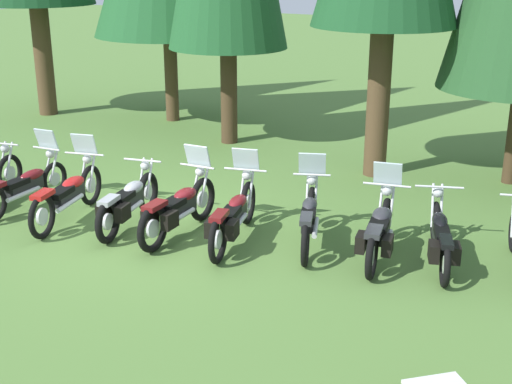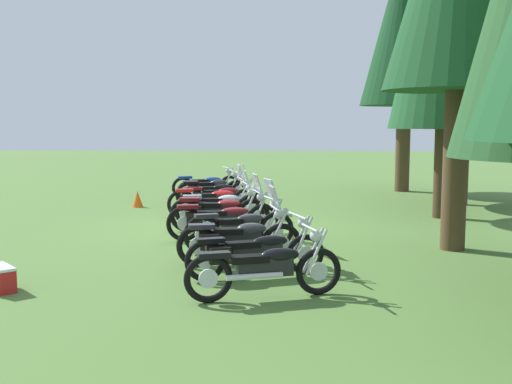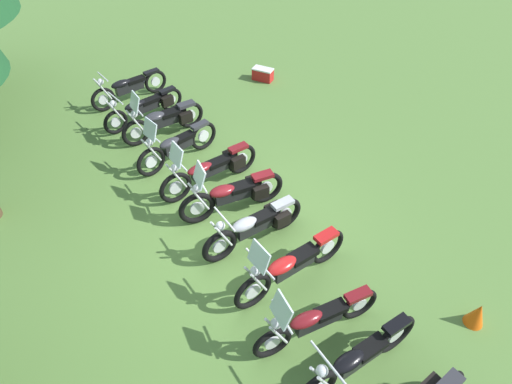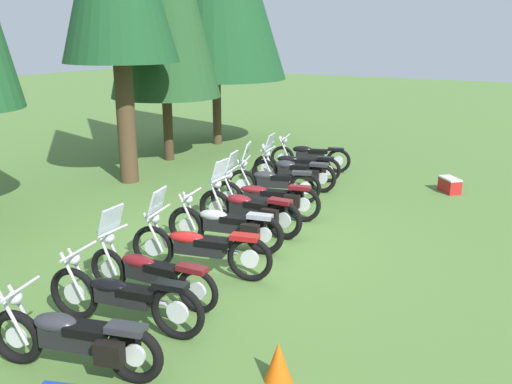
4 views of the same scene
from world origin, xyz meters
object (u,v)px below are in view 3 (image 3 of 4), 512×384
at_px(motorcycle_2, 357,359).
at_px(motorcycle_10, 145,106).
at_px(motorcycle_5, 255,225).
at_px(motorcycle_3, 316,319).
at_px(motorcycle_4, 291,265).
at_px(motorcycle_11, 129,87).
at_px(motorcycle_7, 211,169).
at_px(motorcycle_6, 233,194).
at_px(picnic_cooler, 263,74).
at_px(motorcycle_9, 164,119).
at_px(motorcycle_8, 176,145).
at_px(traffic_cone, 477,314).

xyz_separation_m(motorcycle_2, motorcycle_10, (8.02, 1.52, -0.03)).
relative_size(motorcycle_2, motorcycle_10, 1.04).
height_order(motorcycle_5, motorcycle_10, motorcycle_5).
distance_m(motorcycle_3, motorcycle_4, 1.10).
bearing_deg(motorcycle_11, motorcycle_7, 86.65).
xyz_separation_m(motorcycle_2, motorcycle_6, (3.97, 0.52, 0.03)).
xyz_separation_m(motorcycle_11, picnic_cooler, (-0.20, -3.91, -0.26)).
distance_m(motorcycle_2, motorcycle_5, 3.04).
xyz_separation_m(motorcycle_5, motorcycle_11, (6.14, 1.34, -0.01)).
height_order(motorcycle_9, picnic_cooler, motorcycle_9).
bearing_deg(motorcycle_4, motorcycle_11, -91.97).
xyz_separation_m(motorcycle_4, picnic_cooler, (7.06, -2.34, -0.30)).
xyz_separation_m(motorcycle_3, motorcycle_8, (5.21, 0.92, 0.02)).
xyz_separation_m(motorcycle_8, motorcycle_10, (2.01, 0.33, -0.05)).
bearing_deg(motorcycle_7, motorcycle_2, 84.10).
relative_size(motorcycle_4, motorcycle_11, 1.08).
distance_m(motorcycle_5, traffic_cone, 4.04).
relative_size(motorcycle_6, picnic_cooler, 3.48).
bearing_deg(motorcycle_10, motorcycle_8, 79.45).
xyz_separation_m(motorcycle_7, traffic_cone, (-4.88, -3.01, -0.24)).
relative_size(motorcycle_2, motorcycle_6, 1.00).
bearing_deg(motorcycle_9, motorcycle_4, 89.59).
xyz_separation_m(motorcycle_4, motorcycle_6, (2.08, 0.33, 0.00)).
distance_m(motorcycle_3, motorcycle_6, 3.18).
xyz_separation_m(motorcycle_3, motorcycle_5, (2.21, 0.15, 0.00)).
relative_size(motorcycle_6, motorcycle_11, 1.04).
bearing_deg(motorcycle_10, motorcycle_2, 80.87).
relative_size(motorcycle_8, motorcycle_10, 0.95).
bearing_deg(motorcycle_10, motorcycle_11, -97.87).
height_order(motorcycle_3, traffic_cone, motorcycle_3).
distance_m(motorcycle_4, traffic_cone, 3.12).
bearing_deg(motorcycle_6, motorcycle_7, -81.50).
bearing_deg(motorcycle_7, motorcycle_8, -80.41).
xyz_separation_m(motorcycle_10, traffic_cone, (-7.98, -3.82, -0.19)).
bearing_deg(motorcycle_8, motorcycle_7, 92.48).
distance_m(motorcycle_11, traffic_cone, 9.98).
distance_m(motorcycle_7, motorcycle_9, 2.31).
height_order(motorcycle_11, traffic_cone, motorcycle_11).
bearing_deg(motorcycle_7, motorcycle_3, 82.01).
relative_size(motorcycle_3, motorcycle_10, 1.03).
bearing_deg(motorcycle_5, motorcycle_3, 81.52).
xyz_separation_m(motorcycle_2, motorcycle_8, (6.01, 1.19, 0.02)).
distance_m(motorcycle_2, motorcycle_6, 4.01).
height_order(motorcycle_9, motorcycle_11, motorcycle_9).
distance_m(motorcycle_5, picnic_cooler, 6.47).
bearing_deg(motorcycle_10, motorcycle_3, 79.98).
xyz_separation_m(motorcycle_5, motorcycle_7, (1.90, 0.29, 0.02)).
bearing_deg(motorcycle_10, motorcycle_7, 84.78).
bearing_deg(motorcycle_4, motorcycle_2, 81.82).
height_order(motorcycle_7, traffic_cone, motorcycle_7).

